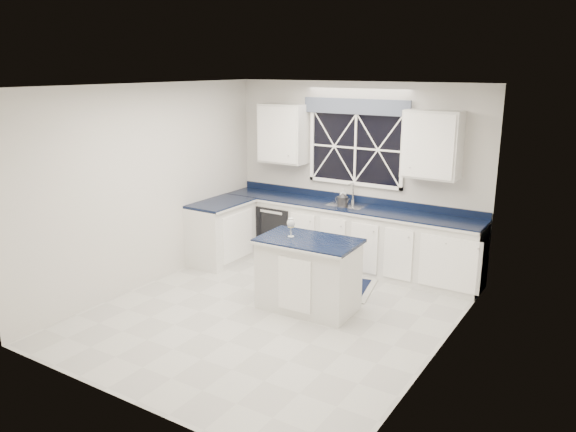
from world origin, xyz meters
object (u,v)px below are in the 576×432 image
Objects in this scene: wine_glass at (291,224)px; soap_bottle at (343,195)px; dishwasher at (283,229)px; faucet at (352,192)px; island at (308,274)px; kettle at (343,200)px.

soap_bottle is at bearing 96.55° from wine_glass.
dishwasher is 2.72× the size of faucet.
island is at bearing -76.03° from soap_bottle.
soap_bottle reaches higher than island.
kettle reaches higher than dishwasher.
soap_bottle reaches higher than wine_glass.
kettle is (-0.05, -0.22, -0.07)m from faucet.
wine_glass is 1.19× the size of soap_bottle.
wine_glass is at bearing -75.23° from kettle.
soap_bottle is (-0.45, 1.79, 0.59)m from island.
faucet is at bearing 10.02° from dishwasher.
soap_bottle is at bearing 101.83° from island.
dishwasher is at bearing -169.98° from faucet.
wine_glass is at bearing -54.52° from dishwasher.
dishwasher is at bearing -168.65° from soap_bottle.
faucet reaches higher than island.
faucet is 0.24m from kettle.
soap_bottle is (-0.21, 1.82, -0.02)m from wine_glass.
dishwasher is 2.12m from island.
dishwasher is 1.31m from faucet.
dishwasher is 4.19× the size of soap_bottle.
wine_glass reaches higher than kettle.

